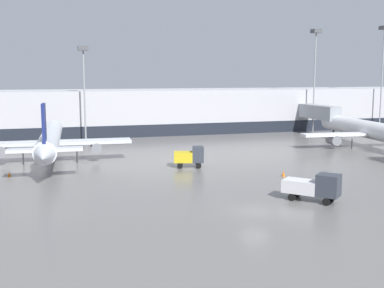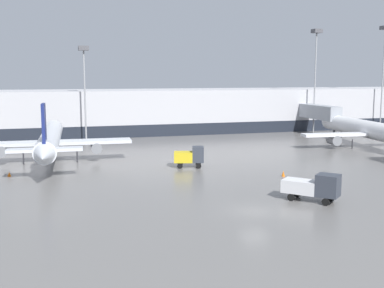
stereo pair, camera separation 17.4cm
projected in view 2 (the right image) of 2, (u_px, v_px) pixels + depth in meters
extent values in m
plane|color=slate|center=(255.00, 211.00, 42.91)|extent=(320.00, 320.00, 0.00)
cube|color=#B2B2B7|center=(136.00, 111.00, 101.18)|extent=(160.00, 16.00, 9.00)
cube|color=#1E232D|center=(143.00, 131.00, 94.00)|extent=(156.80, 0.10, 2.40)
cube|color=#9399A0|center=(320.00, 112.00, 97.52)|extent=(2.60, 12.21, 2.80)
cylinder|color=#3F4247|center=(334.00, 130.00, 92.72)|extent=(0.44, 0.44, 3.20)
cylinder|color=white|center=(370.00, 130.00, 81.11)|extent=(6.18, 30.57, 2.96)
cone|color=white|center=(325.00, 121.00, 97.52)|extent=(3.14, 3.54, 2.81)
cube|color=white|center=(372.00, 134.00, 80.45)|extent=(24.48, 4.88, 0.44)
cylinder|color=slate|center=(334.00, 140.00, 79.38)|extent=(1.89, 2.69, 1.63)
cylinder|color=#2D2D33|center=(341.00, 135.00, 91.04)|extent=(0.20, 0.20, 1.58)
cylinder|color=#2D2D33|center=(352.00, 144.00, 79.24)|extent=(0.20, 0.20, 1.58)
cylinder|color=silver|center=(50.00, 138.00, 67.09)|extent=(3.96, 27.12, 2.69)
cone|color=silver|center=(55.00, 127.00, 81.51)|extent=(2.70, 3.08, 2.56)
cone|color=silver|center=(43.00, 156.00, 52.14)|extent=(2.61, 4.15, 2.43)
cube|color=silver|center=(50.00, 143.00, 66.51)|extent=(22.34, 4.16, 0.44)
cube|color=silver|center=(45.00, 150.00, 55.09)|extent=(8.52, 2.14, 0.35)
cube|color=navy|center=(44.00, 124.00, 54.67)|extent=(0.49, 2.82, 4.76)
cylinder|color=slate|center=(3.00, 150.00, 65.18)|extent=(1.64, 3.50, 1.48)
cylinder|color=slate|center=(96.00, 147.00, 68.08)|extent=(1.64, 3.50, 1.48)
cylinder|color=#2D2D33|center=(54.00, 145.00, 75.86)|extent=(0.20, 0.20, 2.10)
cylinder|color=#2D2D33|center=(23.00, 157.00, 65.28)|extent=(0.20, 0.20, 2.10)
cylinder|color=#2D2D33|center=(77.00, 155.00, 66.94)|extent=(0.20, 0.20, 2.10)
cube|color=silver|center=(300.00, 186.00, 46.75)|extent=(3.69, 3.78, 1.25)
cube|color=#333842|center=(328.00, 185.00, 45.31)|extent=(2.75, 2.76, 2.09)
cylinder|color=black|center=(331.00, 198.00, 46.21)|extent=(0.66, 0.69, 0.70)
cylinder|color=black|center=(326.00, 202.00, 44.71)|extent=(0.66, 0.69, 0.70)
cylinder|color=black|center=(297.00, 193.00, 47.94)|extent=(0.66, 0.69, 0.70)
cylinder|color=black|center=(291.00, 197.00, 46.44)|extent=(0.66, 0.69, 0.70)
cube|color=gold|center=(183.00, 157.00, 63.23)|extent=(2.81, 2.44, 1.35)
cube|color=#333842|center=(198.00, 154.00, 63.20)|extent=(1.89, 2.10, 2.05)
cylinder|color=black|center=(198.00, 163.00, 64.23)|extent=(0.74, 0.43, 0.70)
cylinder|color=black|center=(199.00, 166.00, 62.57)|extent=(0.74, 0.43, 0.70)
cylinder|color=black|center=(180.00, 163.00, 64.20)|extent=(0.74, 0.43, 0.70)
cylinder|color=black|center=(180.00, 166.00, 62.55)|extent=(0.74, 0.43, 0.70)
cone|color=orange|center=(283.00, 174.00, 57.68)|extent=(0.40, 0.40, 0.68)
cone|color=orange|center=(9.00, 174.00, 57.65)|extent=(0.45, 0.45, 0.55)
cylinder|color=gray|center=(383.00, 80.00, 105.42)|extent=(0.30, 0.30, 21.78)
cylinder|color=gray|center=(315.00, 83.00, 100.59)|extent=(0.30, 0.30, 20.65)
cube|color=#4C4C51|center=(317.00, 31.00, 99.06)|extent=(1.80, 1.80, 0.80)
cylinder|color=gray|center=(85.00, 97.00, 86.89)|extent=(0.30, 0.30, 16.41)
cube|color=#4C4C51|center=(83.00, 48.00, 85.67)|extent=(1.80, 1.80, 0.80)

